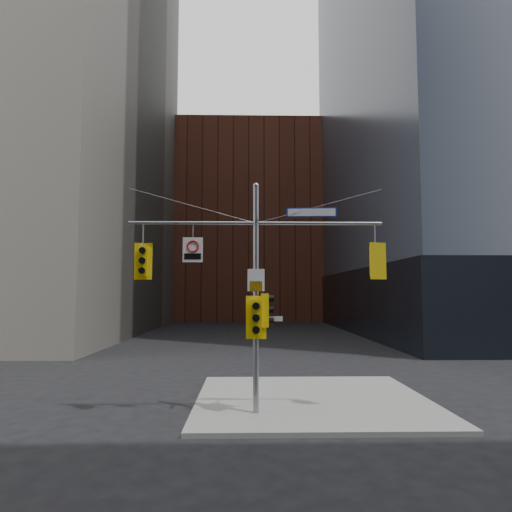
{
  "coord_description": "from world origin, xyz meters",
  "views": [
    {
      "loc": [
        -0.3,
        -12.26,
        3.79
      ],
      "look_at": [
        0.0,
        2.0,
        4.96
      ],
      "focal_mm": 32.0,
      "sensor_mm": 36.0,
      "label": 1
    }
  ],
  "objects_px": {
    "signal_assembly": "(256,273)",
    "traffic_light_east_arm": "(376,261)",
    "regulatory_sign_arm": "(193,249)",
    "traffic_light_west_arm": "(143,261)",
    "traffic_light_pole_side": "(266,310)",
    "street_sign_blade": "(311,212)",
    "traffic_light_pole_front": "(256,318)"
  },
  "relations": [
    {
      "from": "traffic_light_east_arm",
      "to": "street_sign_blade",
      "type": "distance_m",
      "value": 2.54
    },
    {
      "from": "traffic_light_east_arm",
      "to": "regulatory_sign_arm",
      "type": "relative_size",
      "value": 1.47
    },
    {
      "from": "signal_assembly",
      "to": "traffic_light_west_arm",
      "type": "height_order",
      "value": "signal_assembly"
    },
    {
      "from": "traffic_light_pole_side",
      "to": "street_sign_blade",
      "type": "xyz_separation_m",
      "value": [
        1.44,
        -0.0,
        3.08
      ]
    },
    {
      "from": "street_sign_blade",
      "to": "traffic_light_west_arm",
      "type": "bearing_deg",
      "value": -175.62
    },
    {
      "from": "traffic_light_pole_side",
      "to": "regulatory_sign_arm",
      "type": "xyz_separation_m",
      "value": [
        -2.3,
        -0.03,
        1.91
      ]
    },
    {
      "from": "traffic_light_pole_side",
      "to": "traffic_light_east_arm",
      "type": "bearing_deg",
      "value": -88.16
    },
    {
      "from": "traffic_light_east_arm",
      "to": "traffic_light_pole_front",
      "type": "bearing_deg",
      "value": -10.35
    },
    {
      "from": "traffic_light_east_arm",
      "to": "regulatory_sign_arm",
      "type": "bearing_deg",
      "value": -14.2
    },
    {
      "from": "traffic_light_pole_side",
      "to": "regulatory_sign_arm",
      "type": "bearing_deg",
      "value": 92.55
    },
    {
      "from": "signal_assembly",
      "to": "traffic_light_pole_side",
      "type": "height_order",
      "value": "signal_assembly"
    },
    {
      "from": "signal_assembly",
      "to": "traffic_light_east_arm",
      "type": "height_order",
      "value": "signal_assembly"
    },
    {
      "from": "traffic_light_pole_side",
      "to": "regulatory_sign_arm",
      "type": "relative_size",
      "value": 1.34
    },
    {
      "from": "street_sign_blade",
      "to": "regulatory_sign_arm",
      "type": "height_order",
      "value": "street_sign_blade"
    },
    {
      "from": "regulatory_sign_arm",
      "to": "traffic_light_pole_side",
      "type": "bearing_deg",
      "value": -0.84
    },
    {
      "from": "traffic_light_west_arm",
      "to": "street_sign_blade",
      "type": "relative_size",
      "value": 0.73
    },
    {
      "from": "traffic_light_east_arm",
      "to": "regulatory_sign_arm",
      "type": "xyz_separation_m",
      "value": [
        -5.76,
        -0.02,
        0.38
      ]
    },
    {
      "from": "signal_assembly",
      "to": "traffic_light_pole_side",
      "type": "bearing_deg",
      "value": 0.99
    },
    {
      "from": "traffic_light_pole_side",
      "to": "traffic_light_pole_front",
      "type": "bearing_deg",
      "value": 131.97
    },
    {
      "from": "traffic_light_pole_front",
      "to": "regulatory_sign_arm",
      "type": "distance_m",
      "value": 2.91
    },
    {
      "from": "traffic_light_west_arm",
      "to": "traffic_light_east_arm",
      "type": "relative_size",
      "value": 1.01
    },
    {
      "from": "traffic_light_east_arm",
      "to": "regulatory_sign_arm",
      "type": "height_order",
      "value": "regulatory_sign_arm"
    },
    {
      "from": "traffic_light_east_arm",
      "to": "traffic_light_pole_side",
      "type": "height_order",
      "value": "traffic_light_east_arm"
    },
    {
      "from": "signal_assembly",
      "to": "traffic_light_east_arm",
      "type": "relative_size",
      "value": 6.96
    },
    {
      "from": "street_sign_blade",
      "to": "regulatory_sign_arm",
      "type": "bearing_deg",
      "value": -175.16
    },
    {
      "from": "traffic_light_east_arm",
      "to": "traffic_light_pole_side",
      "type": "distance_m",
      "value": 3.78
    },
    {
      "from": "traffic_light_pole_side",
      "to": "street_sign_blade",
      "type": "distance_m",
      "value": 3.4
    },
    {
      "from": "traffic_light_east_arm",
      "to": "street_sign_blade",
      "type": "bearing_deg",
      "value": -14.45
    },
    {
      "from": "traffic_light_east_arm",
      "to": "traffic_light_pole_front",
      "type": "height_order",
      "value": "traffic_light_east_arm"
    },
    {
      "from": "signal_assembly",
      "to": "traffic_light_west_arm",
      "type": "bearing_deg",
      "value": 179.8
    },
    {
      "from": "traffic_light_west_arm",
      "to": "traffic_light_east_arm",
      "type": "bearing_deg",
      "value": -6.47
    },
    {
      "from": "signal_assembly",
      "to": "traffic_light_pole_side",
      "type": "distance_m",
      "value": 1.19
    }
  ]
}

